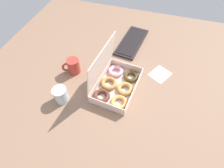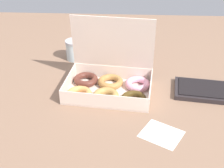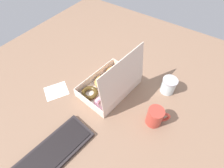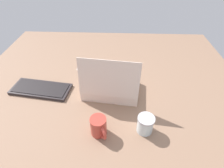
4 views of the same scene
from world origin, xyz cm
name	(u,v)px [view 1 (image 1 of 4)]	position (x,y,z in cm)	size (l,w,h in cm)	color
ground_plane	(114,84)	(0.00, 0.00, -1.00)	(180.00, 180.00, 2.00)	#81614C
donut_box	(115,83)	(-2.68, -1.24, 3.56)	(35.82, 25.83, 27.94)	beige
keyboard	(132,42)	(41.47, -1.60, 1.06)	(38.00, 19.68, 2.20)	#272123
coffee_mug	(73,66)	(1.81, 28.19, 5.20)	(8.78, 10.70, 10.14)	#AF382D
glass_jar	(61,95)	(-20.39, 25.59, 4.72)	(8.21, 8.21, 9.35)	silver
paper_napkin	(160,74)	(16.00, -26.59, 0.07)	(12.51, 10.64, 0.15)	white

